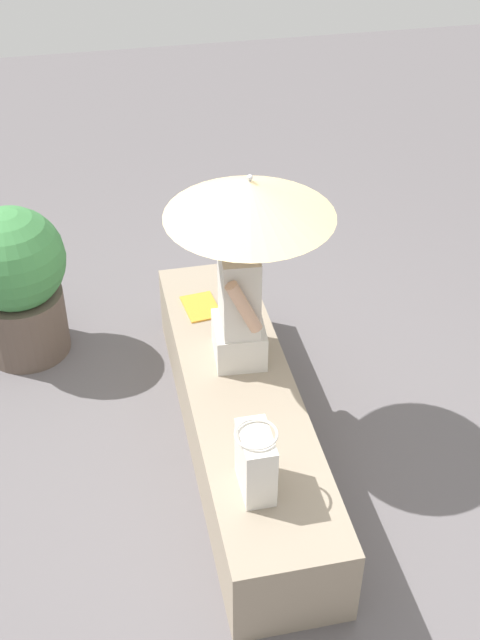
% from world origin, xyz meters
% --- Properties ---
extents(ground_plane, '(14.00, 14.00, 0.00)m').
position_xyz_m(ground_plane, '(0.00, 0.00, 0.00)').
color(ground_plane, '#605B5E').
extents(stone_bench, '(2.45, 0.59, 0.47)m').
position_xyz_m(stone_bench, '(0.00, 0.00, 0.24)').
color(stone_bench, gray).
rests_on(stone_bench, ground).
extents(person_seated, '(0.48, 0.31, 0.90)m').
position_xyz_m(person_seated, '(-0.26, 0.04, 0.86)').
color(person_seated, beige).
rests_on(person_seated, stone_bench).
extents(parasol, '(0.89, 0.89, 1.14)m').
position_xyz_m(parasol, '(-0.25, 0.10, 1.49)').
color(parasol, '#B7B7BC').
rests_on(parasol, stone_bench).
extents(handbag_black, '(0.27, 0.20, 0.36)m').
position_xyz_m(handbag_black, '(0.73, -0.09, 0.65)').
color(handbag_black, silver).
rests_on(handbag_black, stone_bench).
extents(magazine, '(0.30, 0.23, 0.01)m').
position_xyz_m(magazine, '(-0.76, -0.09, 0.48)').
color(magazine, gold).
rests_on(magazine, stone_bench).
extents(planter_near, '(0.66, 0.66, 1.04)m').
position_xyz_m(planter_near, '(-1.18, -1.20, 0.56)').
color(planter_near, brown).
rests_on(planter_near, ground).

